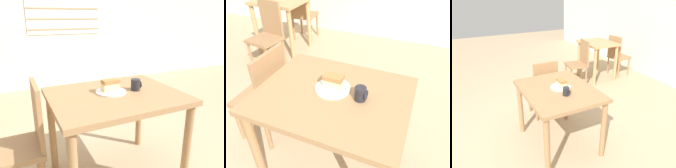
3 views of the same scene
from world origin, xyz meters
TOP-DOWN VIEW (x-y plane):
  - dining_table_near at (0.09, 0.30)m, footprint 0.96×0.77m
  - dining_table_far at (-1.46, 1.94)m, footprint 0.71×0.60m
  - chair_near_window at (-0.57, 0.39)m, footprint 0.37×0.37m
  - chair_far_corner at (-1.36, 1.46)m, footprint 0.41×0.41m
  - chair_far_opposite at (-1.39, 2.42)m, footprint 0.40×0.40m
  - plate at (0.07, 0.34)m, footprint 0.23×0.23m
  - cake_slice at (0.07, 0.35)m, footprint 0.13×0.07m
  - coffee_mug at (0.27, 0.31)m, footprint 0.08×0.07m

SIDE VIEW (x-z plane):
  - chair_near_window at x=-0.57m, z-range 0.03..0.90m
  - chair_far_corner at x=-1.36m, z-range 0.03..0.90m
  - chair_far_opposite at x=-1.39m, z-range 0.03..0.90m
  - dining_table_far at x=-1.46m, z-range 0.22..0.99m
  - dining_table_near at x=0.09m, z-range 0.26..0.99m
  - plate at x=0.07m, z-range 0.74..0.75m
  - coffee_mug at x=0.27m, z-range 0.74..0.83m
  - cake_slice at x=0.07m, z-range 0.75..0.84m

